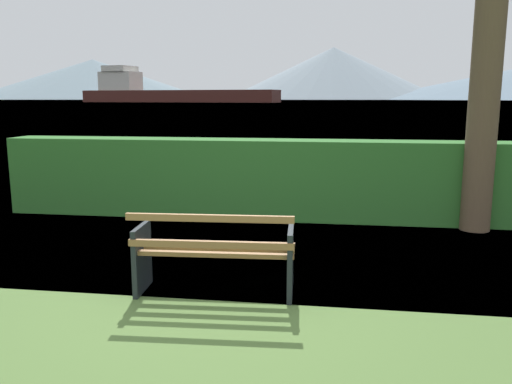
# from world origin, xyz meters

# --- Properties ---
(ground_plane) EXTENTS (1400.00, 1400.00, 0.00)m
(ground_plane) POSITION_xyz_m (0.00, 0.00, 0.00)
(ground_plane) COLOR #4C6B33
(water_surface) EXTENTS (620.00, 620.00, 0.00)m
(water_surface) POSITION_xyz_m (0.00, 309.77, 0.00)
(water_surface) COLOR slate
(water_surface) RESTS_ON ground_plane
(park_bench) EXTENTS (1.60, 0.65, 0.87)m
(park_bench) POSITION_xyz_m (0.00, -0.06, 0.42)
(park_bench) COLOR olive
(park_bench) RESTS_ON ground_plane
(hedge_row) EXTENTS (8.44, 0.65, 1.27)m
(hedge_row) POSITION_xyz_m (0.00, 3.39, 0.63)
(hedge_row) COLOR #2D6B28
(hedge_row) RESTS_ON ground_plane
(cargo_ship_large) EXTENTS (88.10, 29.19, 15.48)m
(cargo_ship_large) POSITION_xyz_m (-70.70, 212.55, 4.33)
(cargo_ship_large) COLOR #471E19
(cargo_ship_large) RESTS_ON water_surface
(distant_hills) EXTENTS (886.09, 424.56, 57.54)m
(distant_hills) POSITION_xyz_m (54.67, 589.29, 23.81)
(distant_hills) COLOR slate
(distant_hills) RESTS_ON ground_plane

